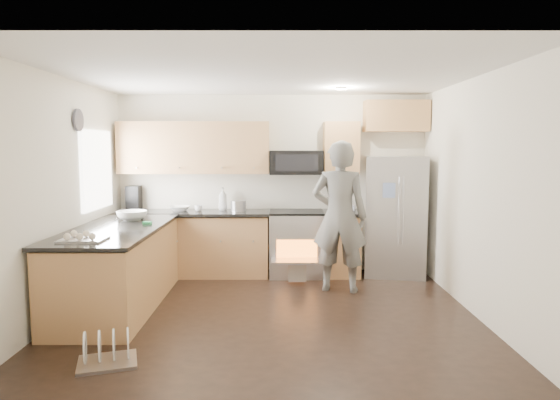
{
  "coord_description": "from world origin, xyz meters",
  "views": [
    {
      "loc": [
        0.11,
        -5.38,
        1.83
      ],
      "look_at": [
        0.12,
        0.5,
        1.21
      ],
      "focal_mm": 32.0,
      "sensor_mm": 36.0,
      "label": 1
    }
  ],
  "objects_px": {
    "stove_range": "(296,228)",
    "dish_rack": "(107,355)",
    "refrigerator": "(395,216)",
    "person": "(339,217)"
  },
  "relations": [
    {
      "from": "refrigerator",
      "to": "person",
      "type": "height_order",
      "value": "person"
    },
    {
      "from": "stove_range",
      "to": "person",
      "type": "relative_size",
      "value": 0.93
    },
    {
      "from": "stove_range",
      "to": "person",
      "type": "bearing_deg",
      "value": -56.94
    },
    {
      "from": "stove_range",
      "to": "dish_rack",
      "type": "height_order",
      "value": "stove_range"
    },
    {
      "from": "refrigerator",
      "to": "person",
      "type": "distance_m",
      "value": 1.21
    },
    {
      "from": "refrigerator",
      "to": "person",
      "type": "relative_size",
      "value": 0.89
    },
    {
      "from": "refrigerator",
      "to": "dish_rack",
      "type": "bearing_deg",
      "value": -126.09
    },
    {
      "from": "stove_range",
      "to": "person",
      "type": "xyz_separation_m",
      "value": [
        0.52,
        -0.8,
        0.28
      ]
    },
    {
      "from": "stove_range",
      "to": "dish_rack",
      "type": "relative_size",
      "value": 3.12
    },
    {
      "from": "stove_range",
      "to": "dish_rack",
      "type": "distance_m",
      "value": 3.5
    }
  ]
}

